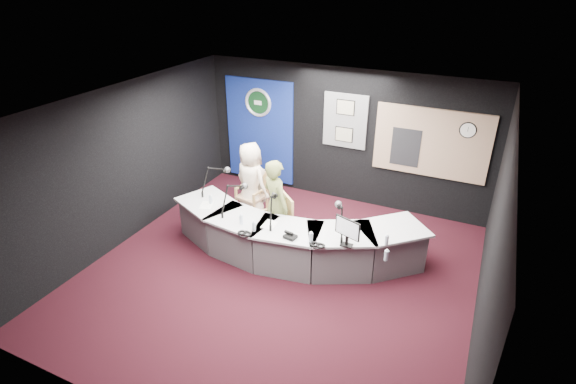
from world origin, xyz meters
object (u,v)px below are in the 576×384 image
at_px(armchair_left, 252,194).
at_px(person_woman, 276,205).
at_px(broadcast_desk, 290,237).
at_px(armchair_right, 276,223).
at_px(person_man, 251,181).

bearing_deg(armchair_left, person_woman, -27.79).
xyz_separation_m(broadcast_desk, armchair_left, (-1.26, 0.93, 0.12)).
bearing_deg(broadcast_desk, person_woman, 151.76).
xyz_separation_m(broadcast_desk, armchair_right, (-0.36, 0.19, 0.09)).
height_order(broadcast_desk, armchair_right, armchair_right).
distance_m(person_man, person_woman, 1.16).
height_order(armchair_left, person_woman, person_woman).
distance_m(armchair_left, person_woman, 1.21).
distance_m(armchair_left, person_man, 0.29).
height_order(armchair_right, person_woman, person_woman).
relative_size(armchair_left, person_woman, 0.60).
relative_size(armchair_right, person_man, 0.59).
relative_size(armchair_left, person_man, 0.64).
relative_size(broadcast_desk, armchair_left, 4.50).
height_order(broadcast_desk, person_woman, person_woman).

